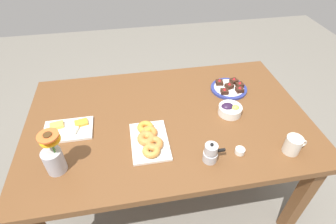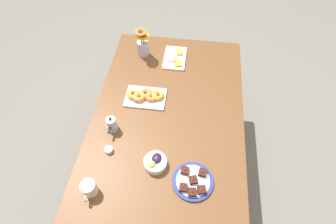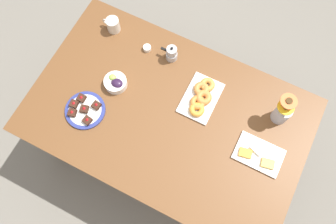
{
  "view_description": "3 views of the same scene",
  "coord_description": "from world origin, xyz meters",
  "px_view_note": "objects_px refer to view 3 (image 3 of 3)",
  "views": [
    {
      "loc": [
        -0.19,
        -1.09,
        1.75
      ],
      "look_at": [
        0.0,
        0.0,
        0.78
      ],
      "focal_mm": 28.0,
      "sensor_mm": 36.0,
      "label": 1
    },
    {
      "loc": [
        1.0,
        0.12,
        2.16
      ],
      "look_at": [
        0.0,
        0.0,
        0.78
      ],
      "focal_mm": 28.0,
      "sensor_mm": 36.0,
      "label": 2
    },
    {
      "loc": [
        -0.27,
        0.54,
        2.53
      ],
      "look_at": [
        0.0,
        0.0,
        0.78
      ],
      "focal_mm": 35.0,
      "sensor_mm": 36.0,
      "label": 3
    }
  ],
  "objects_px": {
    "dining_table": "(168,119)",
    "croissant_platter": "(201,97)",
    "cheese_platter": "(258,154)",
    "coffee_mug": "(113,25)",
    "dessert_plate": "(85,110)",
    "grape_bowl": "(116,83)",
    "flower_vase": "(282,113)",
    "moka_pot": "(172,54)",
    "jam_cup_honey": "(147,48)"
  },
  "relations": [
    {
      "from": "dining_table",
      "to": "croissant_platter",
      "type": "relative_size",
      "value": 5.71
    },
    {
      "from": "cheese_platter",
      "to": "croissant_platter",
      "type": "distance_m",
      "value": 0.45
    },
    {
      "from": "coffee_mug",
      "to": "dessert_plate",
      "type": "bearing_deg",
      "value": 102.55
    },
    {
      "from": "croissant_platter",
      "to": "grape_bowl",
      "type": "bearing_deg",
      "value": 16.72
    },
    {
      "from": "grape_bowl",
      "to": "cheese_platter",
      "type": "xyz_separation_m",
      "value": [
        -0.91,
        0.02,
        -0.02
      ]
    },
    {
      "from": "dessert_plate",
      "to": "flower_vase",
      "type": "bearing_deg",
      "value": -155.4
    },
    {
      "from": "dining_table",
      "to": "cheese_platter",
      "type": "xyz_separation_m",
      "value": [
        -0.55,
        -0.01,
        0.1
      ]
    },
    {
      "from": "cheese_platter",
      "to": "flower_vase",
      "type": "xyz_separation_m",
      "value": [
        -0.02,
        -0.26,
        0.07
      ]
    },
    {
      "from": "croissant_platter",
      "to": "dessert_plate",
      "type": "xyz_separation_m",
      "value": [
        0.57,
        0.37,
        -0.01
      ]
    },
    {
      "from": "dining_table",
      "to": "croissant_platter",
      "type": "bearing_deg",
      "value": -126.31
    },
    {
      "from": "dining_table",
      "to": "coffee_mug",
      "type": "relative_size",
      "value": 13.87
    },
    {
      "from": "coffee_mug",
      "to": "moka_pot",
      "type": "relative_size",
      "value": 0.97
    },
    {
      "from": "jam_cup_honey",
      "to": "dessert_plate",
      "type": "height_order",
      "value": "dessert_plate"
    },
    {
      "from": "croissant_platter",
      "to": "jam_cup_honey",
      "type": "relative_size",
      "value": 5.83
    },
    {
      "from": "grape_bowl",
      "to": "coffee_mug",
      "type": "bearing_deg",
      "value": -58.17
    },
    {
      "from": "dining_table",
      "to": "jam_cup_honey",
      "type": "relative_size",
      "value": 33.33
    },
    {
      "from": "coffee_mug",
      "to": "flower_vase",
      "type": "bearing_deg",
      "value": 175.55
    },
    {
      "from": "croissant_platter",
      "to": "flower_vase",
      "type": "xyz_separation_m",
      "value": [
        -0.44,
        -0.09,
        0.06
      ]
    },
    {
      "from": "dining_table",
      "to": "croissant_platter",
      "type": "height_order",
      "value": "croissant_platter"
    },
    {
      "from": "dining_table",
      "to": "dessert_plate",
      "type": "bearing_deg",
      "value": 23.96
    },
    {
      "from": "moka_pot",
      "to": "coffee_mug",
      "type": "bearing_deg",
      "value": -2.44
    },
    {
      "from": "croissant_platter",
      "to": "moka_pot",
      "type": "distance_m",
      "value": 0.32
    },
    {
      "from": "grape_bowl",
      "to": "croissant_platter",
      "type": "bearing_deg",
      "value": -163.28
    },
    {
      "from": "croissant_platter",
      "to": "coffee_mug",
      "type": "bearing_deg",
      "value": -14.7
    },
    {
      "from": "dining_table",
      "to": "grape_bowl",
      "type": "relative_size",
      "value": 11.95
    },
    {
      "from": "grape_bowl",
      "to": "croissant_platter",
      "type": "height_order",
      "value": "grape_bowl"
    },
    {
      "from": "dessert_plate",
      "to": "moka_pot",
      "type": "distance_m",
      "value": 0.61
    },
    {
      "from": "grape_bowl",
      "to": "flower_vase",
      "type": "distance_m",
      "value": 0.96
    },
    {
      "from": "croissant_platter",
      "to": "jam_cup_honey",
      "type": "height_order",
      "value": "croissant_platter"
    },
    {
      "from": "cheese_platter",
      "to": "grape_bowl",
      "type": "bearing_deg",
      "value": -1.07
    },
    {
      "from": "dining_table",
      "to": "dessert_plate",
      "type": "xyz_separation_m",
      "value": [
        0.44,
        0.19,
        0.1
      ]
    },
    {
      "from": "coffee_mug",
      "to": "flower_vase",
      "type": "height_order",
      "value": "flower_vase"
    },
    {
      "from": "cheese_platter",
      "to": "jam_cup_honey",
      "type": "height_order",
      "value": "cheese_platter"
    },
    {
      "from": "dessert_plate",
      "to": "moka_pot",
      "type": "relative_size",
      "value": 1.95
    },
    {
      "from": "dining_table",
      "to": "jam_cup_honey",
      "type": "height_order",
      "value": "jam_cup_honey"
    },
    {
      "from": "croissant_platter",
      "to": "dessert_plate",
      "type": "distance_m",
      "value": 0.68
    },
    {
      "from": "cheese_platter",
      "to": "croissant_platter",
      "type": "xyz_separation_m",
      "value": [
        0.42,
        -0.16,
        0.01
      ]
    },
    {
      "from": "cheese_platter",
      "to": "dessert_plate",
      "type": "height_order",
      "value": "dessert_plate"
    },
    {
      "from": "grape_bowl",
      "to": "croissant_platter",
      "type": "relative_size",
      "value": 0.48
    },
    {
      "from": "jam_cup_honey",
      "to": "flower_vase",
      "type": "distance_m",
      "value": 0.88
    },
    {
      "from": "moka_pot",
      "to": "jam_cup_honey",
      "type": "bearing_deg",
      "value": 5.69
    },
    {
      "from": "jam_cup_honey",
      "to": "flower_vase",
      "type": "xyz_separation_m",
      "value": [
        -0.88,
        0.05,
        0.07
      ]
    },
    {
      "from": "grape_bowl",
      "to": "jam_cup_honey",
      "type": "bearing_deg",
      "value": -100.14
    },
    {
      "from": "flower_vase",
      "to": "coffee_mug",
      "type": "bearing_deg",
      "value": -4.45
    },
    {
      "from": "coffee_mug",
      "to": "flower_vase",
      "type": "relative_size",
      "value": 0.49
    },
    {
      "from": "dining_table",
      "to": "croissant_platter",
      "type": "distance_m",
      "value": 0.24
    },
    {
      "from": "dining_table",
      "to": "grape_bowl",
      "type": "distance_m",
      "value": 0.38
    },
    {
      "from": "cheese_platter",
      "to": "dessert_plate",
      "type": "relative_size",
      "value": 1.12
    },
    {
      "from": "cheese_platter",
      "to": "dining_table",
      "type": "bearing_deg",
      "value": 1.21
    },
    {
      "from": "dining_table",
      "to": "dessert_plate",
      "type": "height_order",
      "value": "dessert_plate"
    }
  ]
}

